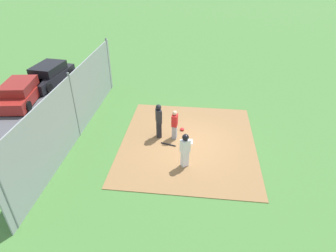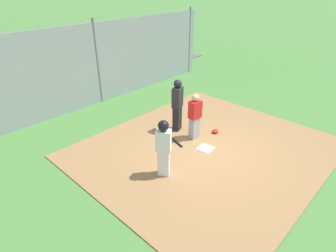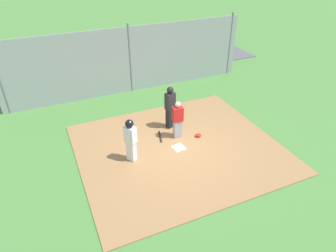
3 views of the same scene
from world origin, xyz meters
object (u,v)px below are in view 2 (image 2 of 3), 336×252
object	(u,v)px
catcher	(195,116)
umpire	(177,104)
runner	(164,145)
baseball_bat	(176,141)
catcher_mask	(215,131)
home_plate	(206,148)
parked_car_red	(99,54)
parked_car_dark	(139,47)

from	to	relation	value
catcher	umpire	distance (m)	0.79
runner	baseball_bat	size ratio (longest dim) A/B	2.14
umpire	catcher_mask	world-z (taller)	umpire
home_plate	catcher	bearing A→B (deg)	-111.94
umpire	parked_car_red	xyz separation A→B (m)	(-2.93, -8.83, -0.36)
runner	parked_car_red	distance (m)	11.41
parked_car_red	umpire	bearing A→B (deg)	-116.68
home_plate	runner	xyz separation A→B (m)	(1.78, -0.06, 0.90)
catcher_mask	parked_car_red	bearing A→B (deg)	-102.59
home_plate	baseball_bat	size ratio (longest dim) A/B	0.59
baseball_bat	catcher_mask	world-z (taller)	catcher_mask
catcher	catcher_mask	world-z (taller)	catcher
catcher	umpire	world-z (taller)	umpire
baseball_bat	parked_car_dark	world-z (taller)	parked_car_dark
parked_car_dark	catcher_mask	bearing A→B (deg)	68.54
parked_car_dark	baseball_bat	bearing A→B (deg)	60.83
umpire	parked_car_red	distance (m)	9.31
home_plate	parked_car_dark	xyz separation A→B (m)	(-6.04, -9.91, 0.57)
umpire	parked_car_dark	world-z (taller)	umpire
umpire	parked_car_dark	distance (m)	10.21
baseball_bat	home_plate	bearing A→B (deg)	-143.63
umpire	home_plate	bearing A→B (deg)	-30.26
home_plate	catcher_mask	size ratio (longest dim) A/B	1.83
parked_car_dark	parked_car_red	distance (m)	2.83
home_plate	umpire	distance (m)	1.77
baseball_bat	parked_car_red	xyz separation A→B (m)	(-3.59, -9.37, 0.55)
catcher	parked_car_dark	xyz separation A→B (m)	(-5.76, -9.22, -0.20)
runner	parked_car_red	world-z (taller)	runner
runner	catcher_mask	xyz separation A→B (m)	(-2.81, -0.31, -0.85)
home_plate	umpire	size ratio (longest dim) A/B	0.25
parked_car_dark	parked_car_red	world-z (taller)	same
home_plate	catcher	distance (m)	1.08
umpire	baseball_bat	xyz separation A→B (m)	(0.67, 0.54, -0.92)
umpire	catcher_mask	xyz separation A→B (m)	(-0.71, 1.11, -0.89)
catcher	runner	size ratio (longest dim) A/B	0.95
home_plate	umpire	world-z (taller)	umpire
catcher_mask	catcher	bearing A→B (deg)	-23.86
runner	catcher_mask	world-z (taller)	runner
home_plate	parked_car_red	distance (m)	10.81
parked_car_dark	parked_car_red	xyz separation A→B (m)	(2.80, -0.39, 0.00)
umpire	parked_car_dark	size ratio (longest dim) A/B	0.41
home_plate	catcher	size ratio (longest dim) A/B	0.29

